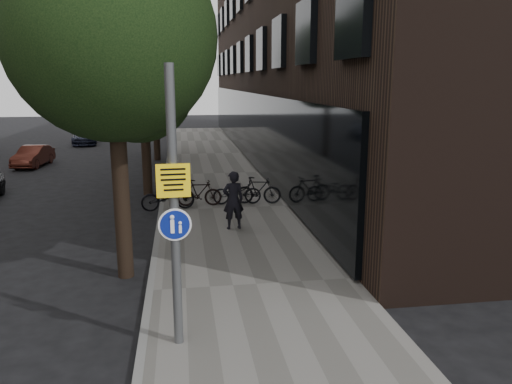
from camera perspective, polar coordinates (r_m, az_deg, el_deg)
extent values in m
plane|color=black|center=(8.03, 1.94, -20.59)|extent=(120.00, 120.00, 0.00)
cube|color=slate|center=(17.22, -3.31, -2.00)|extent=(4.50, 60.00, 0.12)
cube|color=slate|center=(17.17, -10.81, -2.24)|extent=(0.15, 60.00, 0.13)
cylinder|color=black|center=(11.52, -15.04, -1.87)|extent=(0.36, 0.36, 3.20)
sphere|color=black|center=(11.22, -16.16, 16.76)|extent=(4.40, 4.40, 4.40)
sphere|color=black|center=(11.94, -13.43, 11.81)|extent=(2.64, 2.64, 2.64)
cylinder|color=black|center=(19.84, -12.43, 4.21)|extent=(0.36, 0.36, 3.20)
sphere|color=black|center=(19.67, -12.95, 14.93)|extent=(5.00, 5.00, 5.00)
sphere|color=black|center=(20.42, -11.51, 12.09)|extent=(3.00, 3.00, 3.00)
cylinder|color=black|center=(28.77, -11.31, 6.78)|extent=(0.36, 0.36, 3.20)
sphere|color=black|center=(28.65, -11.64, 14.16)|extent=(5.00, 5.00, 5.00)
sphere|color=black|center=(29.42, -10.68, 12.20)|extent=(3.00, 3.00, 3.00)
cylinder|color=#595B5E|center=(7.97, -9.33, -2.15)|extent=(0.15, 0.15, 4.54)
cube|color=yellow|center=(7.86, -9.46, 1.41)|extent=(0.53, 0.06, 0.52)
cylinder|color=navy|center=(8.02, -9.28, -3.54)|extent=(0.46, 0.04, 0.46)
cylinder|color=white|center=(8.02, -9.28, -3.54)|extent=(0.52, 0.04, 0.52)
imported|color=black|center=(14.58, -2.62, -0.94)|extent=(0.68, 0.49, 1.73)
imported|color=black|center=(17.62, -2.19, 0.04)|extent=(1.72, 0.65, 0.89)
imported|color=black|center=(17.66, 0.27, 0.20)|extent=(1.66, 0.72, 0.97)
imported|color=black|center=(17.04, -10.04, -0.49)|extent=(1.89, 0.96, 0.94)
imported|color=black|center=(17.45, -6.49, -0.09)|extent=(1.56, 0.50, 0.93)
imported|color=#542118|center=(28.66, -24.12, 3.76)|extent=(1.52, 3.39, 1.08)
imported|color=#1C2032|center=(37.55, -19.01, 6.08)|extent=(2.14, 4.16, 1.15)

